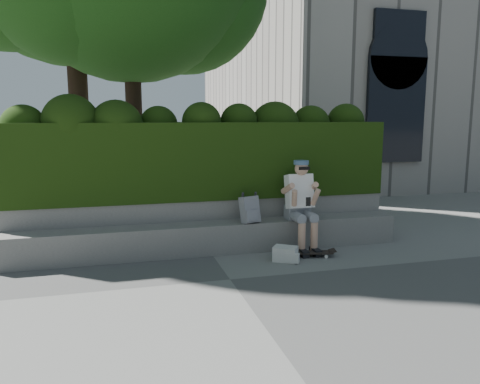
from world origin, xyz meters
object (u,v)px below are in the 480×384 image
object	(u,v)px
person	(301,201)
skateboard	(308,253)
backpack_plaid	(250,210)
backpack_ground	(285,254)

from	to	relation	value
person	skateboard	size ratio (longest dim) A/B	1.86
backpack_plaid	person	bearing A→B (deg)	-25.09
person	backpack_plaid	bearing A→B (deg)	174.11
person	skateboard	distance (m)	0.81
skateboard	backpack_plaid	bearing A→B (deg)	158.59
backpack_ground	skateboard	bearing A→B (deg)	48.95
skateboard	backpack_plaid	xyz separation A→B (m)	(-0.74, 0.51, 0.59)
backpack_ground	person	bearing A→B (deg)	84.98
skateboard	backpack_plaid	distance (m)	1.08
person	backpack_plaid	distance (m)	0.80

